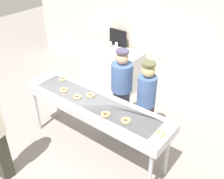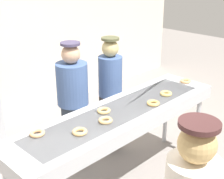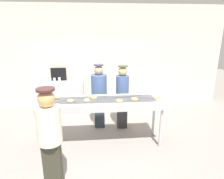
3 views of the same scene
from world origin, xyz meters
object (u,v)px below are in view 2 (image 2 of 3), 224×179
(glazed_donut_3, at_px, (80,132))
(worker_assistant, at_px, (73,97))
(fryer_conveyor, at_px, (120,117))
(glazed_donut_5, at_px, (185,81))
(glazed_donut_4, at_px, (166,94))
(glazed_donut_0, at_px, (37,133))
(glazed_donut_1, at_px, (153,103))
(glazed_donut_6, at_px, (105,120))
(glazed_donut_2, at_px, (104,111))
(worker_baker, at_px, (110,91))

(glazed_donut_3, relative_size, worker_assistant, 0.09)
(fryer_conveyor, distance_m, glazed_donut_5, 1.18)
(glazed_donut_4, bearing_deg, glazed_donut_5, 7.60)
(glazed_donut_0, relative_size, glazed_donut_3, 1.00)
(glazed_donut_1, height_order, glazed_donut_6, same)
(glazed_donut_2, height_order, glazed_donut_5, same)
(fryer_conveyor, xyz_separation_m, glazed_donut_0, (-0.88, 0.18, 0.10))
(fryer_conveyor, bearing_deg, glazed_donut_6, -165.86)
(glazed_donut_2, distance_m, glazed_donut_4, 0.84)
(worker_assistant, bearing_deg, fryer_conveyor, 108.87)
(fryer_conveyor, distance_m, glazed_donut_4, 0.68)
(glazed_donut_6, bearing_deg, fryer_conveyor, 14.14)
(glazed_donut_2, xyz_separation_m, worker_assistant, (0.13, 0.67, -0.09))
(glazed_donut_0, relative_size, worker_assistant, 0.09)
(glazed_donut_1, distance_m, glazed_donut_3, 0.95)
(worker_baker, bearing_deg, glazed_donut_1, 90.62)
(glazed_donut_2, relative_size, worker_baker, 0.09)
(glazed_donut_1, xyz_separation_m, glazed_donut_5, (0.83, 0.13, 0.00))
(fryer_conveyor, height_order, worker_assistant, worker_assistant)
(glazed_donut_1, height_order, glazed_donut_5, same)
(glazed_donut_0, distance_m, glazed_donut_2, 0.74)
(fryer_conveyor, height_order, glazed_donut_1, glazed_donut_1)
(glazed_donut_0, height_order, glazed_donut_2, same)
(glazed_donut_0, bearing_deg, worker_baker, 19.30)
(glazed_donut_1, bearing_deg, glazed_donut_4, 10.66)
(fryer_conveyor, bearing_deg, worker_assistant, 91.69)
(glazed_donut_2, height_order, glazed_donut_3, same)
(glazed_donut_1, xyz_separation_m, worker_assistant, (-0.37, 0.91, -0.09))
(glazed_donut_0, distance_m, glazed_donut_6, 0.65)
(glazed_donut_0, relative_size, glazed_donut_1, 1.00)
(glazed_donut_5, bearing_deg, glazed_donut_4, -172.40)
(glazed_donut_3, distance_m, glazed_donut_6, 0.31)
(glazed_donut_6, bearing_deg, glazed_donut_0, 156.94)
(glazed_donut_4, distance_m, glazed_donut_5, 0.52)
(glazed_donut_6, bearing_deg, worker_assistant, 72.36)
(glazed_donut_4, distance_m, glazed_donut_6, 0.95)
(glazed_donut_6, relative_size, worker_baker, 0.09)
(glazed_donut_0, bearing_deg, glazed_donut_3, -41.26)
(glazed_donut_1, bearing_deg, glazed_donut_6, 172.69)
(glazed_donut_2, distance_m, glazed_donut_6, 0.21)
(fryer_conveyor, relative_size, glazed_donut_6, 19.09)
(glazed_donut_2, xyz_separation_m, glazed_donut_4, (0.82, -0.18, 0.00))
(worker_baker, bearing_deg, fryer_conveyor, 64.78)
(glazed_donut_0, xyz_separation_m, glazed_donut_2, (0.73, -0.09, 0.00))
(glazed_donut_3, xyz_separation_m, glazed_donut_6, (0.31, -0.01, 0.00))
(glazed_donut_5, bearing_deg, worker_assistant, 146.81)
(glazed_donut_4, bearing_deg, glazed_donut_0, 169.87)
(fryer_conveyor, bearing_deg, glazed_donut_0, 168.35)
(glazed_donut_0, relative_size, glazed_donut_4, 1.00)
(glazed_donut_1, xyz_separation_m, glazed_donut_6, (-0.64, 0.08, 0.00))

